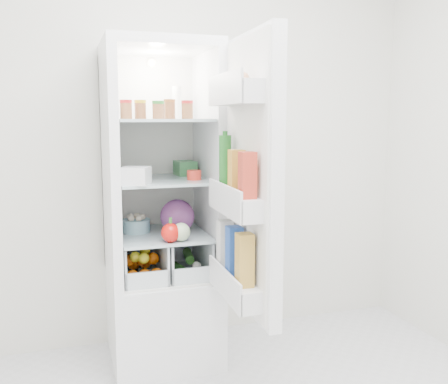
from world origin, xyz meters
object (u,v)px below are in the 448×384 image
object	(u,v)px
refrigerator	(161,245)
red_cabbage	(177,216)
fridge_door	(247,183)
mushroom_bowl	(136,226)

from	to	relation	value
refrigerator	red_cabbage	world-z (taller)	refrigerator
red_cabbage	fridge_door	size ratio (longest dim) A/B	0.15
red_cabbage	mushroom_bowl	bearing A→B (deg)	157.11
red_cabbage	fridge_door	distance (m)	0.65
refrigerator	red_cabbage	xyz separation A→B (m)	(0.08, -0.08, 0.18)
red_cabbage	mushroom_bowl	size ratio (longest dim) A/B	1.22
mushroom_bowl	fridge_door	distance (m)	0.84
mushroom_bowl	fridge_door	xyz separation A→B (m)	(0.43, -0.65, 0.31)
mushroom_bowl	red_cabbage	bearing A→B (deg)	-22.89
refrigerator	red_cabbage	bearing A→B (deg)	-42.81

